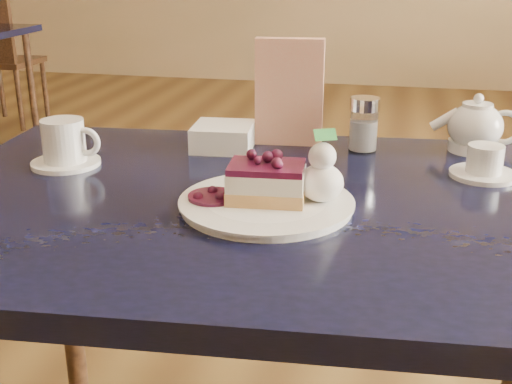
% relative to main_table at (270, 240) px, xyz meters
% --- Properties ---
extents(main_table, '(1.17, 0.83, 0.70)m').
position_rel_main_table_xyz_m(main_table, '(0.00, 0.00, 0.00)').
color(main_table, black).
rests_on(main_table, ground).
extents(dessert_plate, '(0.25, 0.25, 0.01)m').
position_rel_main_table_xyz_m(dessert_plate, '(0.00, -0.05, 0.08)').
color(dessert_plate, white).
rests_on(dessert_plate, main_table).
extents(cheesecake_slice, '(0.12, 0.09, 0.06)m').
position_rel_main_table_xyz_m(cheesecake_slice, '(0.00, -0.05, 0.11)').
color(cheesecake_slice, tan).
rests_on(cheesecake_slice, dessert_plate).
extents(whipped_cream, '(0.06, 0.06, 0.06)m').
position_rel_main_table_xyz_m(whipped_cream, '(0.08, -0.03, 0.11)').
color(whipped_cream, white).
rests_on(whipped_cream, dessert_plate).
extents(berry_sauce, '(0.07, 0.07, 0.01)m').
position_rel_main_table_xyz_m(berry_sauce, '(-0.07, -0.06, 0.09)').
color(berry_sauce, black).
rests_on(berry_sauce, dessert_plate).
extents(coffee_set, '(0.13, 0.12, 0.08)m').
position_rel_main_table_xyz_m(coffee_set, '(-0.38, 0.08, 0.11)').
color(coffee_set, white).
rests_on(coffee_set, main_table).
extents(tea_set, '(0.16, 0.26, 0.10)m').
position_rel_main_table_xyz_m(tea_set, '(0.33, 0.29, 0.11)').
color(tea_set, white).
rests_on(tea_set, main_table).
extents(menu_card, '(0.13, 0.04, 0.20)m').
position_rel_main_table_xyz_m(menu_card, '(-0.02, 0.30, 0.17)').
color(menu_card, beige).
rests_on(menu_card, main_table).
extents(sugar_shaker, '(0.06, 0.06, 0.10)m').
position_rel_main_table_xyz_m(sugar_shaker, '(0.12, 0.28, 0.13)').
color(sugar_shaker, white).
rests_on(sugar_shaker, main_table).
extents(napkin_stack, '(0.12, 0.12, 0.05)m').
position_rel_main_table_xyz_m(napkin_stack, '(-0.14, 0.24, 0.10)').
color(napkin_stack, white).
rests_on(napkin_stack, main_table).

